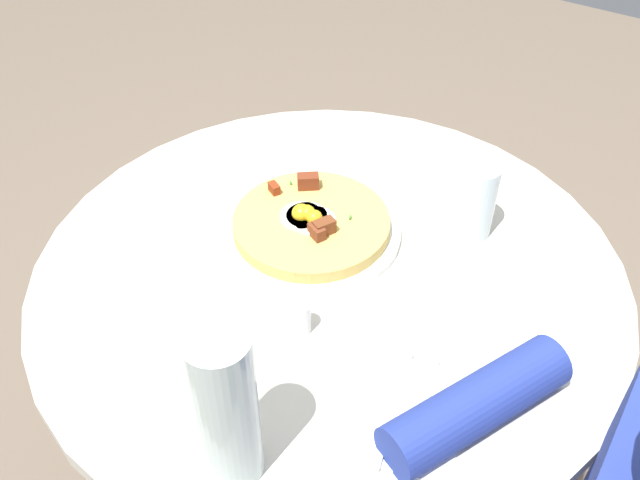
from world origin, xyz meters
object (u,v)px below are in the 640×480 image
object	(u,v)px
dining_table	(328,340)
bread_plate	(511,326)
pepper_shaker	(220,360)
fork	(421,415)
knife	(393,407)
water_bottle	(226,409)
water_glass	(474,200)
pizza_plate	(311,232)
breakfast_pizza	(311,222)
salt_shaker	(301,318)

from	to	relation	value
dining_table	bread_plate	bearing A→B (deg)	-83.26
bread_plate	pepper_shaker	distance (m)	0.41
fork	pepper_shaker	size ratio (longest dim) A/B	3.31
knife	pepper_shaker	size ratio (longest dim) A/B	3.31
water_bottle	pepper_shaker	world-z (taller)	water_bottle
water_glass	pizza_plate	bearing A→B (deg)	125.49
fork	knife	xyz separation A→B (m)	(-0.01, 0.03, 0.00)
pizza_plate	bread_plate	distance (m)	0.35
breakfast_pizza	water_glass	world-z (taller)	water_glass
pizza_plate	pepper_shaker	bearing A→B (deg)	-169.07
pizza_plate	fork	distance (m)	0.38
knife	dining_table	bearing A→B (deg)	34.67
pizza_plate	water_bottle	size ratio (longest dim) A/B	1.26
pepper_shaker	fork	bearing A→B (deg)	-71.73
dining_table	breakfast_pizza	distance (m)	0.22
bread_plate	fork	world-z (taller)	bread_plate
pizza_plate	water_glass	world-z (taller)	water_glass
knife	salt_shaker	distance (m)	0.18
dining_table	breakfast_pizza	size ratio (longest dim) A/B	3.62
salt_shaker	water_bottle	bearing A→B (deg)	-166.10
bread_plate	salt_shaker	bearing A→B (deg)	124.07
water_glass	pepper_shaker	distance (m)	0.47
salt_shaker	pizza_plate	bearing A→B (deg)	30.16
water_glass	salt_shaker	size ratio (longest dim) A/B	2.48
breakfast_pizza	bread_plate	size ratio (longest dim) A/B	1.33
pizza_plate	salt_shaker	xyz separation A→B (m)	(-0.18, -0.10, 0.02)
breakfast_pizza	water_bottle	size ratio (longest dim) A/B	1.10
salt_shaker	pepper_shaker	xyz separation A→B (m)	(-0.12, 0.05, 0.00)
pizza_plate	salt_shaker	world-z (taller)	salt_shaker
pepper_shaker	pizza_plate	bearing A→B (deg)	10.93
breakfast_pizza	fork	bearing A→B (deg)	-124.45
fork	pepper_shaker	distance (m)	0.27
pizza_plate	breakfast_pizza	bearing A→B (deg)	96.47
water_glass	salt_shaker	world-z (taller)	water_glass
pizza_plate	bread_plate	bearing A→B (deg)	-91.86
breakfast_pizza	pepper_shaker	bearing A→B (deg)	-168.93
pizza_plate	water_glass	size ratio (longest dim) A/B	2.22
dining_table	pizza_plate	distance (m)	0.20
dining_table	water_glass	xyz separation A→B (m)	(0.19, -0.15, 0.24)
water_glass	pepper_shaker	xyz separation A→B (m)	(-0.45, 0.15, -0.04)
dining_table	water_bottle	world-z (taller)	water_bottle
salt_shaker	water_glass	bearing A→B (deg)	-18.06
breakfast_pizza	water_glass	bearing A→B (deg)	-54.58
pizza_plate	water_glass	distance (m)	0.26
breakfast_pizza	salt_shaker	distance (m)	0.21
knife	water_bottle	size ratio (longest dim) A/B	0.79
dining_table	breakfast_pizza	bearing A→B (deg)	55.03
breakfast_pizza	salt_shaker	bearing A→B (deg)	-149.65
bread_plate	fork	size ratio (longest dim) A/B	1.06
knife	pepper_shaker	world-z (taller)	pepper_shaker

